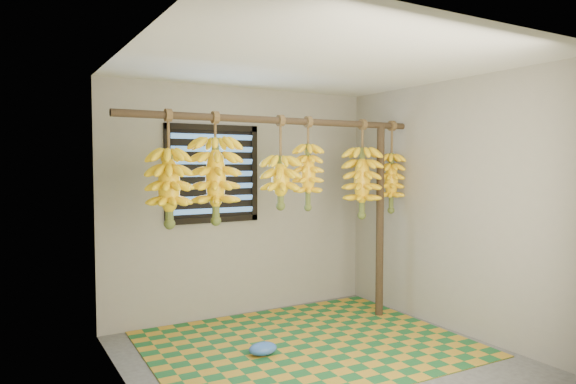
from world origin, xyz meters
TOP-DOWN VIEW (x-y plane):
  - floor at (0.00, 0.00)m, footprint 3.00×3.00m
  - ceiling at (0.00, 0.00)m, footprint 3.00×3.00m
  - wall_back at (0.00, 1.50)m, footprint 3.00×0.01m
  - wall_left at (-1.50, 0.00)m, footprint 0.01×3.00m
  - wall_right at (1.50, 0.00)m, footprint 0.01×3.00m
  - window at (-0.35, 1.48)m, footprint 1.00×0.04m
  - hanging_pole at (0.00, 0.70)m, footprint 3.00×0.06m
  - support_post at (1.20, 0.70)m, footprint 0.08×0.08m
  - woven_mat at (0.08, 0.36)m, footprint 2.78×2.25m
  - plastic_bag at (-0.38, 0.31)m, footprint 0.26×0.19m
  - banana_bunch_a at (-1.04, 0.70)m, footprint 0.34×0.34m
  - banana_bunch_b at (-0.63, 0.70)m, footprint 0.41×0.41m
  - banana_bunch_c at (0.01, 0.70)m, footprint 0.34×0.34m
  - banana_bunch_d at (0.31, 0.70)m, footprint 0.28×0.28m
  - banana_bunch_e at (0.96, 0.70)m, footprint 0.38×0.38m
  - banana_bunch_f at (1.35, 0.70)m, footprint 0.28×0.28m

SIDE VIEW (x-z plane):
  - floor at x=0.00m, z-range -0.01..0.00m
  - woven_mat at x=0.08m, z-range 0.00..0.01m
  - plastic_bag at x=-0.38m, z-range 0.01..0.11m
  - support_post at x=1.20m, z-range 0.00..2.00m
  - wall_back at x=0.00m, z-range 0.00..2.40m
  - wall_left at x=-1.50m, z-range 0.00..2.40m
  - wall_right at x=1.50m, z-range 0.00..2.40m
  - banana_bunch_f at x=1.35m, z-range 0.92..1.89m
  - banana_bunch_a at x=-1.04m, z-range 0.93..1.89m
  - banana_bunch_e at x=0.96m, z-range 0.91..1.91m
  - banana_bunch_c at x=0.01m, z-range 1.01..1.87m
  - banana_bunch_b at x=-0.63m, z-range 0.98..1.94m
  - banana_bunch_d at x=0.31m, z-range 1.04..1.92m
  - window at x=-0.35m, z-range 1.00..2.00m
  - hanging_pole at x=0.00m, z-range 1.97..2.03m
  - ceiling at x=0.00m, z-range 2.40..2.41m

